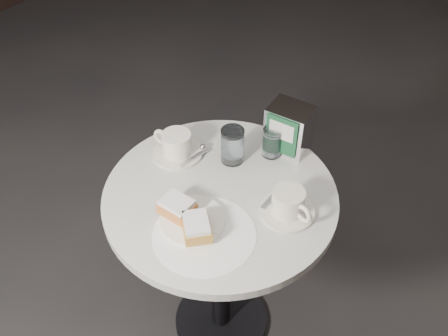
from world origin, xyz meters
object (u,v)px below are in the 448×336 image
(coffee_cup_left, at_px, (177,146))
(water_glass_right, at_px, (272,142))
(coffee_cup_right, at_px, (288,204))
(beignet_plate, at_px, (189,218))
(napkin_dispenser, at_px, (289,128))
(cafe_table, at_px, (220,235))
(water_glass_left, at_px, (232,146))

(coffee_cup_left, relative_size, water_glass_right, 1.75)
(coffee_cup_right, bearing_deg, beignet_plate, -120.40)
(coffee_cup_left, height_order, napkin_dispenser, napkin_dispenser)
(cafe_table, xyz_separation_m, coffee_cup_right, (0.20, 0.04, 0.23))
(coffee_cup_left, xyz_separation_m, napkin_dispenser, (0.27, 0.23, 0.04))
(beignet_plate, bearing_deg, water_glass_right, 84.85)
(beignet_plate, relative_size, coffee_cup_left, 1.34)
(beignet_plate, relative_size, water_glass_right, 2.35)
(water_glass_left, height_order, water_glass_right, water_glass_left)
(cafe_table, distance_m, beignet_plate, 0.27)
(beignet_plate, distance_m, water_glass_left, 0.30)
(cafe_table, bearing_deg, coffee_cup_right, 12.29)
(coffee_cup_left, height_order, water_glass_right, water_glass_right)
(water_glass_left, relative_size, water_glass_right, 1.19)
(coffee_cup_right, relative_size, water_glass_right, 1.99)
(cafe_table, bearing_deg, napkin_dispenser, 78.67)
(coffee_cup_right, bearing_deg, napkin_dispenser, 136.04)
(napkin_dispenser, bearing_deg, water_glass_right, -115.70)
(coffee_cup_left, xyz_separation_m, water_glass_right, (0.25, 0.18, 0.01))
(cafe_table, bearing_deg, water_glass_left, 110.53)
(beignet_plate, relative_size, coffee_cup_right, 1.19)
(cafe_table, height_order, beignet_plate, beignet_plate)
(beignet_plate, distance_m, coffee_cup_right, 0.28)
(beignet_plate, distance_m, water_glass_right, 0.39)
(coffee_cup_left, bearing_deg, water_glass_right, 31.17)
(water_glass_left, xyz_separation_m, water_glass_right, (0.09, 0.09, -0.01))
(coffee_cup_right, distance_m, napkin_dispenser, 0.29)
(beignet_plate, relative_size, water_glass_left, 1.97)
(coffee_cup_right, relative_size, water_glass_left, 1.67)
(napkin_dispenser, bearing_deg, coffee_cup_right, -63.09)
(beignet_plate, relative_size, napkin_dispenser, 1.51)
(beignet_plate, bearing_deg, napkin_dispenser, 82.35)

